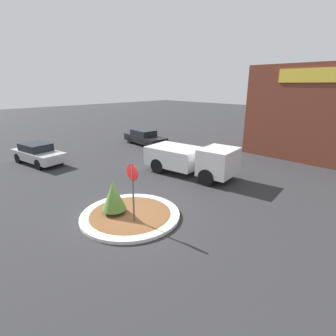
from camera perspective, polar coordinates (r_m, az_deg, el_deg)
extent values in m
plane|color=#2D2D30|center=(11.52, -8.16, -10.40)|extent=(120.00, 120.00, 0.00)
cylinder|color=silver|center=(11.49, -8.18, -10.09)|extent=(4.22, 4.22, 0.14)
cylinder|color=brown|center=(11.49, -8.18, -10.08)|extent=(3.46, 3.46, 0.14)
cylinder|color=#4C4C51|center=(10.41, -7.58, -5.80)|extent=(0.07, 0.07, 2.54)
cylinder|color=#B71414|center=(10.08, -7.80, -1.00)|extent=(0.66, 0.03, 0.66)
cylinder|color=brown|center=(11.61, -11.55, -9.12)|extent=(0.08, 0.08, 0.16)
cone|color=#4C752D|center=(11.31, -11.77, -5.92)|extent=(1.02, 1.02, 1.26)
cube|color=silver|center=(15.25, 10.93, 1.39)|extent=(2.10, 2.42, 1.51)
cube|color=silver|center=(16.81, 1.60, 2.63)|extent=(3.68, 2.76, 1.16)
cube|color=black|center=(14.92, 13.15, 1.94)|extent=(0.32, 1.95, 0.53)
cylinder|color=black|center=(16.44, 11.94, -0.06)|extent=(0.97, 0.38, 0.94)
cylinder|color=black|center=(14.65, 8.29, -2.08)|extent=(0.97, 0.38, 0.94)
cylinder|color=black|center=(18.14, 1.97, 2.01)|extent=(0.97, 0.38, 0.94)
cylinder|color=black|center=(16.53, -2.32, 0.42)|extent=(0.97, 0.38, 0.94)
cube|color=black|center=(24.51, -5.01, 6.34)|extent=(4.82, 2.09, 0.61)
cube|color=black|center=(24.59, -5.36, 7.69)|extent=(2.37, 1.68, 0.51)
cylinder|color=black|center=(23.87, -1.44, 5.46)|extent=(0.61, 0.24, 0.60)
cylinder|color=black|center=(22.95, -4.52, 4.91)|extent=(0.61, 0.24, 0.60)
cylinder|color=black|center=(26.17, -5.41, 6.49)|extent=(0.61, 0.24, 0.60)
cylinder|color=black|center=(25.34, -8.35, 6.01)|extent=(0.61, 0.24, 0.60)
cube|color=#B7B7BC|center=(20.65, -26.35, 2.51)|extent=(4.54, 2.48, 0.62)
cube|color=black|center=(20.71, -26.86, 4.10)|extent=(2.30, 1.87, 0.51)
cylinder|color=black|center=(19.97, -22.40, 1.79)|extent=(0.73, 0.31, 0.71)
cylinder|color=black|center=(19.21, -26.38, 0.66)|extent=(0.73, 0.31, 0.71)
cylinder|color=black|center=(22.22, -26.16, 2.82)|extent=(0.73, 0.31, 0.71)
cylinder|color=black|center=(21.54, -29.83, 1.85)|extent=(0.73, 0.31, 0.71)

